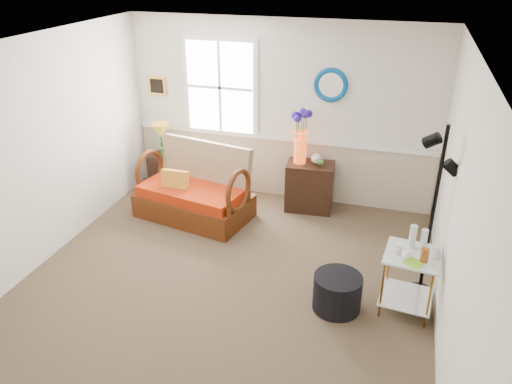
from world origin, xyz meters
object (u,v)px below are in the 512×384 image
(loveseat, at_px, (193,184))
(floor_lamp, at_px, (433,215))
(cabinet, at_px, (310,187))
(ottoman, at_px, (337,292))
(lamp_stand, at_px, (162,171))
(side_table, at_px, (408,282))

(loveseat, distance_m, floor_lamp, 3.23)
(loveseat, xyz_separation_m, floor_lamp, (3.06, -0.90, 0.47))
(loveseat, relative_size, cabinet, 2.17)
(cabinet, bearing_deg, ottoman, -75.15)
(loveseat, bearing_deg, floor_lamp, -5.36)
(lamp_stand, height_order, cabinet, cabinet)
(cabinet, bearing_deg, side_table, -57.82)
(cabinet, height_order, ottoman, cabinet)
(loveseat, xyz_separation_m, ottoman, (2.22, -1.43, -0.30))
(side_table, bearing_deg, floor_lamp, 66.00)
(floor_lamp, xyz_separation_m, ottoman, (-0.84, -0.52, -0.77))
(cabinet, xyz_separation_m, floor_lamp, (1.56, -1.59, 0.61))
(loveseat, distance_m, ottoman, 2.66)
(side_table, xyz_separation_m, ottoman, (-0.69, -0.19, -0.14))
(cabinet, bearing_deg, floor_lamp, -49.58)
(side_table, height_order, ottoman, side_table)
(loveseat, bearing_deg, side_table, -11.99)
(floor_lamp, bearing_deg, lamp_stand, 179.59)
(lamp_stand, relative_size, side_table, 0.82)
(loveseat, relative_size, floor_lamp, 0.79)
(loveseat, distance_m, cabinet, 1.66)
(cabinet, height_order, floor_lamp, floor_lamp)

